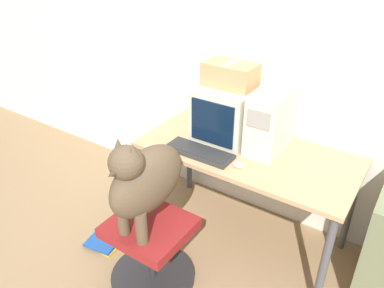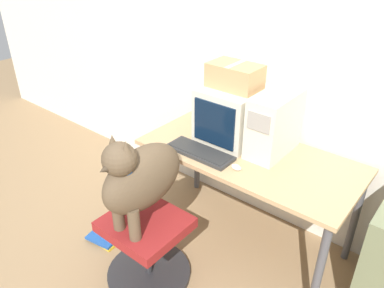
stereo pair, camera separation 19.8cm
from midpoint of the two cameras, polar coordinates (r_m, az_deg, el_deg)
name	(u,v)px [view 1 (the left image)]	position (r m, az deg, el deg)	size (l,w,h in m)	color
ground_plane	(217,264)	(2.81, 1.69, -17.82)	(12.00, 12.00, 0.00)	#937551
wall_back	(280,59)	(2.72, 11.18, 12.52)	(8.00, 0.05, 2.60)	silver
desk	(246,161)	(2.62, 6.11, -2.71)	(1.48, 0.72, 0.77)	tan
crt_monitor	(228,112)	(2.67, 3.40, 4.86)	(0.39, 0.45, 0.39)	beige
pc_tower	(271,120)	(2.54, 9.82, 3.51)	(0.21, 0.44, 0.42)	beige
keyboard	(199,152)	(2.52, -1.15, -1.25)	(0.48, 0.18, 0.03)	#2D2D2D
computer_mouse	(238,165)	(2.38, 4.61, -3.26)	(0.07, 0.04, 0.04)	silver
office_chair	(151,250)	(2.57, -8.52, -15.82)	(0.57, 0.57, 0.49)	#262628
dog	(145,180)	(2.19, -9.82, -5.43)	(0.26, 0.59, 0.65)	brown
cardboard_box	(230,75)	(2.57, 3.62, 10.46)	(0.35, 0.22, 0.17)	tan
book_stack_floor	(103,243)	(3.03, -15.28, -14.38)	(0.26, 0.21, 0.04)	gold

